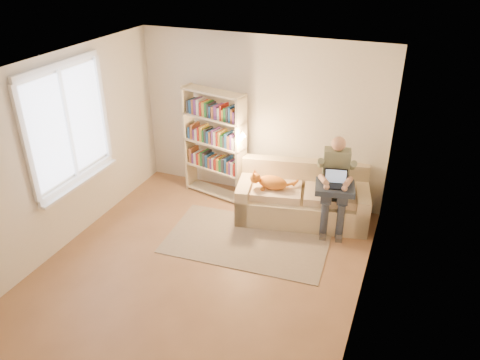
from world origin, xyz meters
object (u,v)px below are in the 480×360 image
at_px(cat, 271,182).
at_px(bookshelf, 214,139).
at_px(laptop, 334,181).
at_px(sofa, 302,200).
at_px(person, 335,179).

relative_size(cat, bookshelf, 0.36).
bearing_deg(laptop, cat, 170.97).
height_order(sofa, bookshelf, bookshelf).
bearing_deg(cat, person, -1.58).
bearing_deg(person, laptop, -103.66).
distance_m(cat, laptop, 0.92).
height_order(laptop, bookshelf, bookshelf).
xyz_separation_m(cat, bookshelf, (-1.09, 0.38, 0.36)).
height_order(person, bookshelf, bookshelf).
xyz_separation_m(person, laptop, (-0.00, -0.12, 0.02)).
distance_m(person, bookshelf, 2.01).
distance_m(sofa, person, 0.67).
bearing_deg(person, cat, 178.42).
bearing_deg(sofa, bookshelf, 162.07).
bearing_deg(person, sofa, 161.70).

